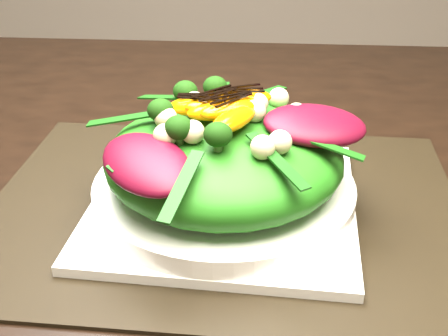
# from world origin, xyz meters

# --- Properties ---
(dining_table) EXTENTS (1.60, 0.90, 0.75)m
(dining_table) POSITION_xyz_m (0.00, 0.00, 0.73)
(dining_table) COLOR black
(dining_table) RESTS_ON floor
(placemat) EXTENTS (0.48, 0.37, 0.00)m
(placemat) POSITION_xyz_m (0.19, -0.11, 0.75)
(placemat) COLOR black
(placemat) RESTS_ON dining_table
(plate_base) EXTENTS (0.27, 0.27, 0.01)m
(plate_base) POSITION_xyz_m (0.19, -0.11, 0.76)
(plate_base) COLOR silver
(plate_base) RESTS_ON placemat
(salad_bowl) EXTENTS (0.33, 0.33, 0.02)m
(salad_bowl) POSITION_xyz_m (0.19, -0.11, 0.77)
(salad_bowl) COLOR white
(salad_bowl) RESTS_ON plate_base
(lettuce_mound) EXTENTS (0.28, 0.28, 0.08)m
(lettuce_mound) POSITION_xyz_m (0.19, -0.11, 0.81)
(lettuce_mound) COLOR #256A13
(lettuce_mound) RESTS_ON salad_bowl
(radicchio_leaf) EXTENTS (0.11, 0.08, 0.02)m
(radicchio_leaf) POSITION_xyz_m (0.28, -0.12, 0.85)
(radicchio_leaf) COLOR #460715
(radicchio_leaf) RESTS_ON lettuce_mound
(orange_segment) EXTENTS (0.07, 0.05, 0.02)m
(orange_segment) POSITION_xyz_m (0.17, -0.09, 0.86)
(orange_segment) COLOR orange
(orange_segment) RESTS_ON lettuce_mound
(broccoli_floret) EXTENTS (0.04, 0.04, 0.03)m
(broccoli_floret) POSITION_xyz_m (0.15, -0.08, 0.86)
(broccoli_floret) COLOR #0C3409
(broccoli_floret) RESTS_ON lettuce_mound
(macadamia_nut) EXTENTS (0.03, 0.03, 0.02)m
(macadamia_nut) POSITION_xyz_m (0.23, -0.15, 0.86)
(macadamia_nut) COLOR #F2EBAA
(macadamia_nut) RESTS_ON lettuce_mound
(balsamic_drizzle) EXTENTS (0.04, 0.02, 0.00)m
(balsamic_drizzle) POSITION_xyz_m (0.17, -0.09, 0.86)
(balsamic_drizzle) COLOR black
(balsamic_drizzle) RESTS_ON orange_segment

